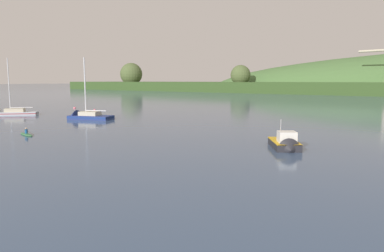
% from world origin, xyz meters
% --- Properties ---
extents(sailboat_near_mooring, '(8.55, 5.12, 11.58)m').
position_xyz_m(sailboat_near_mooring, '(-27.44, 37.66, 0.17)').
color(sailboat_near_mooring, navy).
rests_on(sailboat_near_mooring, ground).
extents(sailboat_far_left, '(7.80, 7.42, 11.64)m').
position_xyz_m(sailboat_far_left, '(-44.24, 34.78, 0.17)').
color(sailboat_far_left, '#ADB2BC').
rests_on(sailboat_far_left, ground).
extents(fishing_boat_moored, '(4.42, 5.50, 3.30)m').
position_xyz_m(fishing_boat_moored, '(9.43, 29.17, 0.41)').
color(fishing_boat_moored, '#232328').
rests_on(fishing_boat_moored, ground).
extents(canoe_with_paddler, '(3.69, 1.73, 1.02)m').
position_xyz_m(canoe_with_paddler, '(-19.06, 21.46, 0.10)').
color(canoe_with_paddler, '#33663D').
rests_on(canoe_with_paddler, ground).
extents(mooring_buoy_foreground, '(0.66, 0.66, 0.74)m').
position_xyz_m(mooring_buoy_foreground, '(-47.99, 52.73, 0.00)').
color(mooring_buoy_foreground, '#E06675').
rests_on(mooring_buoy_foreground, ground).
extents(mooring_buoy_midchannel, '(0.47, 0.47, 0.55)m').
position_xyz_m(mooring_buoy_midchannel, '(-40.45, 51.83, 0.00)').
color(mooring_buoy_midchannel, '#E06675').
rests_on(mooring_buoy_midchannel, ground).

